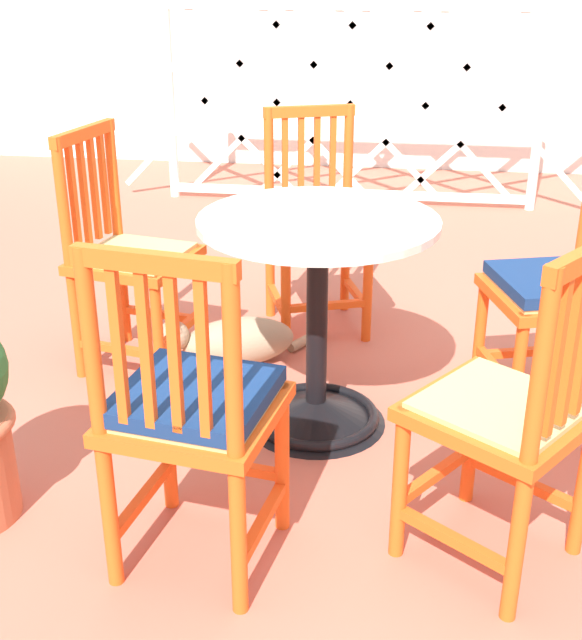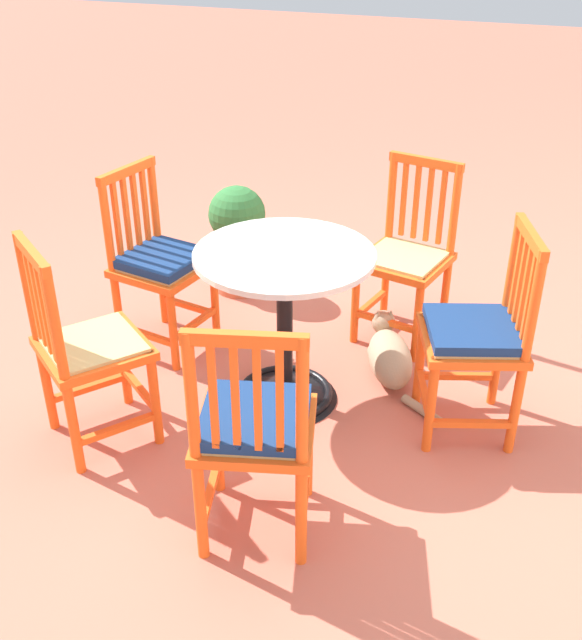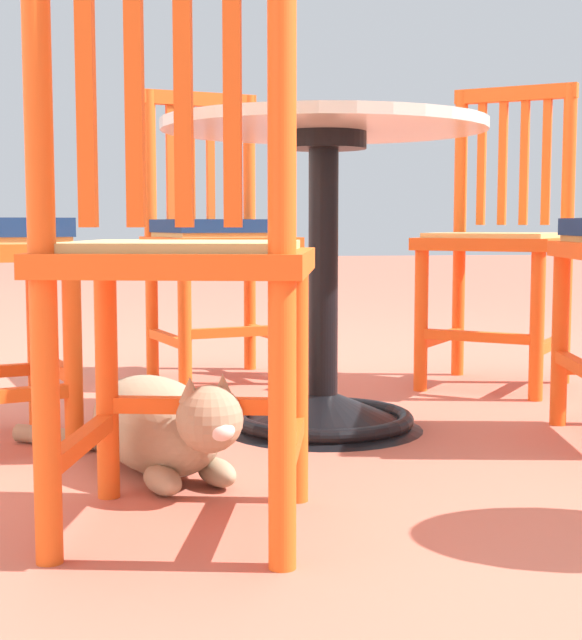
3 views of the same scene
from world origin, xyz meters
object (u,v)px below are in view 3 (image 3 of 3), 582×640
at_px(cafe_table, 323,311).
at_px(orange_chair_by_planter, 499,243).
at_px(orange_chair_tucked_in, 179,261).
at_px(tabby_cat, 161,428).
at_px(orange_chair_at_corner, 217,238).

bearing_deg(cafe_table, orange_chair_by_planter, -48.86).
distance_m(cafe_table, orange_chair_by_planter, 0.85).
distance_m(orange_chair_tucked_in, tabby_cat, 0.50).
bearing_deg(orange_chair_tucked_in, tabby_cat, 4.81).
height_order(orange_chair_by_planter, orange_chair_at_corner, same).
relative_size(orange_chair_by_planter, tabby_cat, 1.47).
distance_m(cafe_table, orange_chair_tucked_in, 0.84).
height_order(orange_chair_tucked_in, tabby_cat, orange_chair_tucked_in).
height_order(cafe_table, orange_chair_by_planter, orange_chair_by_planter).
distance_m(orange_chair_by_planter, tabby_cat, 1.42).
bearing_deg(tabby_cat, orange_chair_tucked_in, -175.19).
xyz_separation_m(orange_chair_tucked_in, tabby_cat, (0.37, 0.03, -0.34)).
distance_m(orange_chair_by_planter, orange_chair_tucked_in, 1.63).
xyz_separation_m(orange_chair_at_corner, tabby_cat, (-1.17, 0.18, -0.35)).
bearing_deg(orange_chair_at_corner, orange_chair_by_planter, -105.98).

